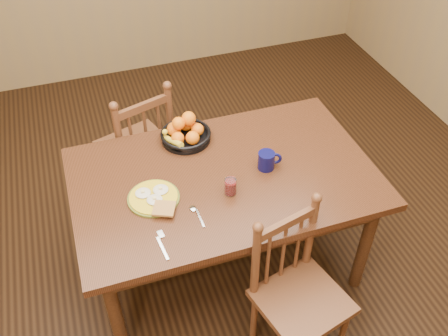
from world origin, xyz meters
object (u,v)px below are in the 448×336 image
object	(u,v)px
chair_near	(298,294)
chair_far	(138,148)
coffee_mug	(267,160)
fruit_bowl	(185,132)
dining_table	(224,186)
breakfast_plate	(154,198)

from	to	relation	value
chair_near	chair_far	bearing A→B (deg)	97.26
coffee_mug	chair_far	bearing A→B (deg)	128.32
chair_far	chair_near	distance (m)	1.44
coffee_mug	fruit_bowl	world-z (taller)	fruit_bowl
dining_table	coffee_mug	size ratio (longest dim) A/B	11.99
chair_near	fruit_bowl	xyz separation A→B (m)	(-0.29, 0.97, 0.36)
breakfast_plate	coffee_mug	world-z (taller)	coffee_mug
breakfast_plate	fruit_bowl	size ratio (longest dim) A/B	1.05
breakfast_plate	chair_far	bearing A→B (deg)	86.86
breakfast_plate	coffee_mug	distance (m)	0.63
dining_table	chair_near	distance (m)	0.68
breakfast_plate	chair_near	bearing A→B (deg)	-44.51
chair_near	coffee_mug	distance (m)	0.70
coffee_mug	fruit_bowl	size ratio (longest dim) A/B	0.46
dining_table	chair_far	size ratio (longest dim) A/B	1.69
chair_near	coffee_mug	size ratio (longest dim) A/B	6.76
chair_near	breakfast_plate	size ratio (longest dim) A/B	2.97
dining_table	chair_far	distance (m)	0.83
dining_table	coffee_mug	world-z (taller)	coffee_mug
dining_table	breakfast_plate	distance (m)	0.41
fruit_bowl	breakfast_plate	bearing A→B (deg)	-123.70
breakfast_plate	coffee_mug	size ratio (longest dim) A/B	2.28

